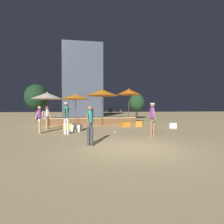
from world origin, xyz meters
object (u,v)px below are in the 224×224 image
(patio_umbrella_3, at_px, (47,96))
(cube_seat_4, at_px, (172,125))
(bistro_chair_0, at_px, (110,111))
(person_4, at_px, (47,117))
(cube_seat_0, at_px, (139,124))
(background_tree_0, at_px, (137,102))
(cube_seat_1, at_px, (77,128))
(patio_umbrella_0, at_px, (75,97))
(person_3, at_px, (152,117))
(person_1, at_px, (90,124))
(background_tree_1, at_px, (37,97))
(bistro_chair_1, at_px, (120,111))
(person_0, at_px, (66,116))
(person_2, at_px, (40,119))
(bistro_chair_2, at_px, (91,111))
(cube_seat_3, at_px, (126,124))
(frisbee_disc, at_px, (115,132))
(patio_umbrella_1, at_px, (129,92))
(cube_seat_2, at_px, (69,126))
(patio_umbrella_2, at_px, (102,93))

(patio_umbrella_3, bearing_deg, cube_seat_4, -17.19)
(bistro_chair_0, bearing_deg, cube_seat_4, -37.12)
(person_4, bearing_deg, cube_seat_0, -77.11)
(background_tree_0, bearing_deg, patio_umbrella_3, -140.01)
(patio_umbrella_3, height_order, cube_seat_4, patio_umbrella_3)
(cube_seat_1, xyz_separation_m, cube_seat_4, (7.05, 0.65, -0.01))
(patio_umbrella_0, relative_size, person_3, 1.55)
(person_1, bearing_deg, background_tree_1, 147.91)
(bistro_chair_0, xyz_separation_m, bistro_chair_1, (0.82, -0.70, 0.00))
(person_0, height_order, person_2, person_0)
(patio_umbrella_0, height_order, cube_seat_0, patio_umbrella_0)
(person_0, bearing_deg, bistro_chair_2, -80.60)
(cube_seat_4, xyz_separation_m, background_tree_1, (-12.38, 9.98, 2.65))
(cube_seat_3, xyz_separation_m, person_1, (-3.03, -6.78, 0.67))
(cube_seat_1, height_order, person_4, person_4)
(patio_umbrella_3, bearing_deg, frisbee_disc, -41.34)
(cube_seat_4, bearing_deg, person_2, -171.65)
(cube_seat_1, xyz_separation_m, person_2, (-2.17, -0.71, 0.66))
(patio_umbrella_0, height_order, person_2, patio_umbrella_0)
(person_2, bearing_deg, background_tree_0, 125.00)
(bistro_chair_0, bearing_deg, person_2, -114.29)
(patio_umbrella_3, distance_m, frisbee_disc, 7.20)
(frisbee_disc, bearing_deg, patio_umbrella_1, 66.38)
(cube_seat_2, relative_size, person_1, 0.49)
(patio_umbrella_1, xyz_separation_m, cube_seat_1, (-4.51, -3.98, -2.79))
(cube_seat_3, bearing_deg, person_1, -114.08)
(bistro_chair_2, distance_m, background_tree_1, 8.29)
(cube_seat_2, xyz_separation_m, cube_seat_4, (7.65, -0.47, -0.01))
(bistro_chair_0, bearing_deg, cube_seat_2, -113.56)
(person_0, relative_size, person_3, 1.04)
(bistro_chair_1, distance_m, bistro_chair_2, 2.82)
(cube_seat_4, relative_size, person_3, 0.34)
(frisbee_disc, bearing_deg, bistro_chair_0, 84.53)
(patio_umbrella_2, bearing_deg, cube_seat_3, -43.88)
(person_0, distance_m, person_4, 3.15)
(cube_seat_0, relative_size, cube_seat_4, 1.12)
(bistro_chair_1, relative_size, frisbee_disc, 3.57)
(patio_umbrella_1, bearing_deg, bistro_chair_2, 153.31)
(cube_seat_2, bearing_deg, background_tree_1, 116.46)
(person_0, relative_size, background_tree_1, 0.42)
(background_tree_0, bearing_deg, bistro_chair_0, -125.48)
(patio_umbrella_3, relative_size, cube_seat_3, 4.00)
(patio_umbrella_0, relative_size, patio_umbrella_2, 0.86)
(patio_umbrella_2, relative_size, bistro_chair_2, 3.61)
(patio_umbrella_0, height_order, background_tree_0, background_tree_0)
(patio_umbrella_1, distance_m, cube_seat_2, 6.49)
(patio_umbrella_2, bearing_deg, person_1, -98.57)
(patio_umbrella_1, bearing_deg, bistro_chair_1, 121.40)
(frisbee_disc, bearing_deg, background_tree_0, 67.86)
(cube_seat_0, height_order, cube_seat_1, cube_seat_0)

